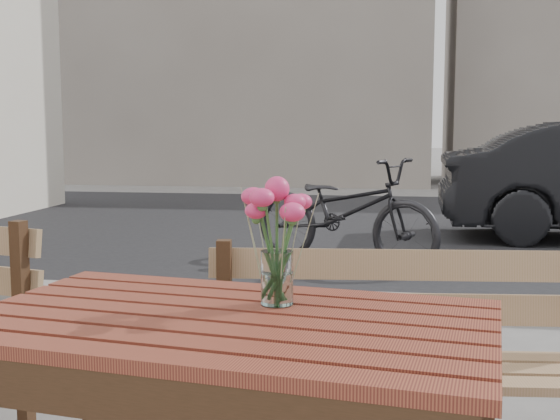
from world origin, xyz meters
name	(u,v)px	position (x,y,z in m)	size (l,w,h in m)	color
street	(370,253)	(0.00, 5.06, 0.03)	(30.00, 8.12, 0.12)	black
backdrop_buildings	(391,18)	(0.17, 14.40, 3.60)	(15.50, 4.00, 8.00)	gray
main_table	(229,367)	(-0.23, 0.02, 0.65)	(1.36, 0.92, 0.78)	#561D16
main_bench	(406,338)	(0.22, 0.76, 0.52)	(1.42, 0.54, 0.86)	#97764E
main_vase	(277,226)	(-0.13, 0.15, 0.99)	(0.18, 0.18, 0.33)	white
bicycle	(344,211)	(-0.23, 4.66, 0.49)	(0.64, 1.85, 0.97)	black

